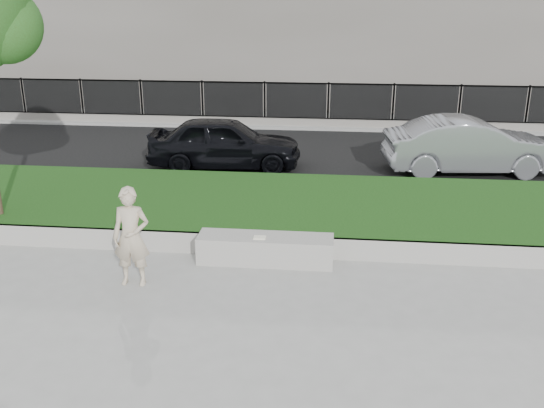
# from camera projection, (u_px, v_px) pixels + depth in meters

# --- Properties ---
(ground) EXTENTS (90.00, 90.00, 0.00)m
(ground) POSITION_uv_depth(u_px,v_px,m) (214.00, 280.00, 9.97)
(ground) COLOR gray
(ground) RESTS_ON ground
(grass_bank) EXTENTS (34.00, 4.00, 0.40)m
(grass_bank) POSITION_uv_depth(u_px,v_px,m) (242.00, 208.00, 12.72)
(grass_bank) COLOR black
(grass_bank) RESTS_ON ground
(grass_kerb) EXTENTS (34.00, 0.08, 0.40)m
(grass_kerb) POSITION_uv_depth(u_px,v_px,m) (225.00, 244.00, 10.88)
(grass_kerb) COLOR gray
(grass_kerb) RESTS_ON ground
(street) EXTENTS (34.00, 7.00, 0.04)m
(street) POSITION_uv_depth(u_px,v_px,m) (271.00, 152.00, 17.94)
(street) COLOR black
(street) RESTS_ON ground
(far_pavement) EXTENTS (34.00, 3.00, 0.12)m
(far_pavement) POSITION_uv_depth(u_px,v_px,m) (284.00, 121.00, 22.15)
(far_pavement) COLOR gray
(far_pavement) RESTS_ON ground
(iron_fence) EXTENTS (32.00, 0.30, 1.50)m
(iron_fence) POSITION_uv_depth(u_px,v_px,m) (282.00, 113.00, 21.06)
(iron_fence) COLOR slate
(iron_fence) RESTS_ON far_pavement
(stone_bench) EXTENTS (2.36, 0.59, 0.48)m
(stone_bench) POSITION_uv_depth(u_px,v_px,m) (265.00, 249.00, 10.56)
(stone_bench) COLOR gray
(stone_bench) RESTS_ON ground
(man) EXTENTS (0.61, 0.41, 1.63)m
(man) POSITION_uv_depth(u_px,v_px,m) (131.00, 237.00, 9.58)
(man) COLOR beige
(man) RESTS_ON ground
(book) EXTENTS (0.21, 0.16, 0.02)m
(book) POSITION_uv_depth(u_px,v_px,m) (260.00, 237.00, 10.40)
(book) COLOR white
(book) RESTS_ON stone_bench
(car_dark) EXTENTS (4.12, 1.88, 1.37)m
(car_dark) POSITION_uv_depth(u_px,v_px,m) (225.00, 142.00, 16.06)
(car_dark) COLOR black
(car_dark) RESTS_ON street
(car_silver) EXTENTS (4.47, 1.97, 1.43)m
(car_silver) POSITION_uv_depth(u_px,v_px,m) (470.00, 146.00, 15.59)
(car_silver) COLOR gray
(car_silver) RESTS_ON street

